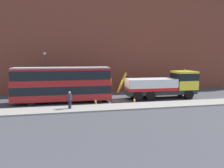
% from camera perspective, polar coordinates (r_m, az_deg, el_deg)
% --- Properties ---
extents(ground_plane, '(120.00, 120.00, 0.00)m').
position_cam_1_polar(ground_plane, '(26.49, 1.37, -4.13)').
color(ground_plane, '#424247').
extents(near_kerb, '(60.00, 2.80, 0.15)m').
position_cam_1_polar(near_kerb, '(22.50, 3.83, -5.99)').
color(near_kerb, gray).
rests_on(near_kerb, ground_plane).
extents(building_facade, '(60.00, 1.50, 16.00)m').
position_cam_1_polar(building_facade, '(32.52, -1.30, 12.24)').
color(building_facade, brown).
rests_on(building_facade, ground_plane).
extents(recovery_tow_truck, '(10.16, 2.78, 3.67)m').
position_cam_1_polar(recovery_tow_truck, '(27.75, 13.73, -0.14)').
color(recovery_tow_truck, '#2D2D2D').
rests_on(recovery_tow_truck, ground_plane).
extents(double_decker_bus, '(11.08, 2.72, 4.06)m').
position_cam_1_polar(double_decker_bus, '(25.00, -13.04, 0.19)').
color(double_decker_bus, '#AD1E1E').
rests_on(double_decker_bus, ground_plane).
extents(pedestrian_onlooker, '(0.44, 0.48, 1.71)m').
position_cam_1_polar(pedestrian_onlooker, '(21.51, -11.21, -4.24)').
color(pedestrian_onlooker, '#232333').
rests_on(pedestrian_onlooker, near_kerb).
extents(traffic_cone_near_bus, '(0.36, 0.36, 0.72)m').
position_cam_1_polar(traffic_cone_near_bus, '(23.67, -4.40, -4.67)').
color(traffic_cone_near_bus, orange).
rests_on(traffic_cone_near_bus, ground_plane).
extents(traffic_cone_midway, '(0.36, 0.36, 0.72)m').
position_cam_1_polar(traffic_cone_midway, '(24.29, 5.98, -4.39)').
color(traffic_cone_midway, orange).
rests_on(traffic_cone_midway, ground_plane).
extents(street_lamp, '(0.36, 0.36, 5.83)m').
position_cam_1_polar(street_lamp, '(29.83, -17.34, 3.54)').
color(street_lamp, '#38383D').
rests_on(street_lamp, ground_plane).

